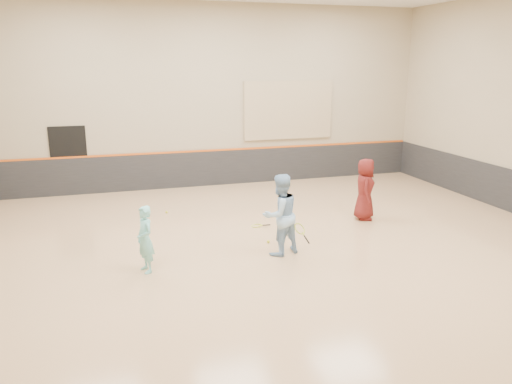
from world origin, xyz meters
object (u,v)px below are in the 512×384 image
object	(u,v)px
girl	(145,239)
young_man	(365,189)
instructor	(280,215)
spare_racket	(256,224)

from	to	relation	value
girl	young_man	bearing A→B (deg)	90.08
girl	young_man	distance (m)	6.21
young_man	instructor	bearing A→B (deg)	143.75
girl	instructor	size ratio (longest dim) A/B	0.76
girl	spare_racket	size ratio (longest dim) A/B	2.24
instructor	spare_racket	distance (m)	2.15
young_man	girl	bearing A→B (deg)	131.28
girl	young_man	xyz separation A→B (m)	(5.92, 1.89, 0.14)
young_man	spare_racket	bearing A→B (deg)	109.32
young_man	spare_racket	distance (m)	3.07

